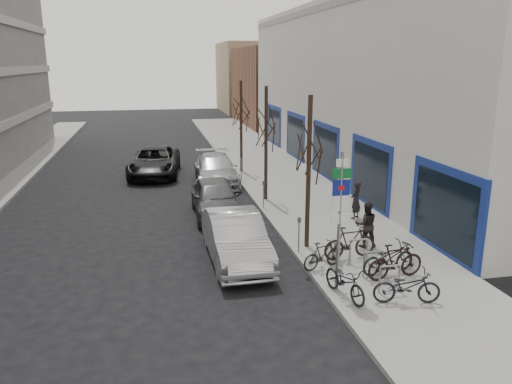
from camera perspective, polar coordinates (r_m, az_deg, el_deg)
name	(u,v)px	position (r m, az deg, el deg)	size (l,w,h in m)	color
ground	(256,301)	(14.44, 0.00, -12.38)	(120.00, 120.00, 0.00)	black
sidewalk_east	(303,198)	(24.56, 5.44, -0.71)	(5.00, 70.00, 0.15)	slate
commercial_building	(467,87)	(34.73, 22.98, 10.97)	(20.00, 32.00, 10.00)	#B7B7B2
brick_building_far	(297,86)	(54.92, 4.72, 11.96)	(12.00, 14.00, 8.00)	brown
tan_building_far	(269,77)	(69.52, 1.52, 12.98)	(13.00, 12.00, 9.00)	#937A5B
highway_sign_pole	(340,213)	(14.16, 9.56, -2.41)	(0.55, 0.10, 4.20)	gray
bike_rack	(373,261)	(15.82, 13.24, -7.66)	(0.66, 2.26, 0.83)	gray
tree_near	(310,137)	(17.10, 6.14, 6.31)	(1.80, 1.80, 5.50)	black
tree_mid	(266,117)	(23.31, 1.16, 8.61)	(1.80, 1.80, 5.50)	black
tree_far	(241,105)	(29.65, -1.73, 9.91)	(1.80, 1.80, 5.50)	black
meter_front	(299,231)	(17.26, 4.93, -4.49)	(0.10, 0.08, 1.27)	gray
meter_mid	(264,192)	(22.35, 0.87, 0.03)	(0.10, 0.08, 1.27)	gray
meter_back	(242,167)	(27.60, -1.67, 2.86)	(0.10, 0.08, 1.27)	gray
bike_near_left	(345,278)	(14.31, 10.17, -9.70)	(0.56, 1.86, 1.13)	black
bike_near_right	(396,261)	(15.80, 15.66, -7.57)	(0.57, 1.92, 1.16)	black
bike_mid_curb	(389,256)	(16.16, 14.91, -7.04)	(0.57, 1.88, 1.15)	black
bike_mid_inner	(323,255)	(16.14, 7.64, -7.10)	(0.46, 1.53, 0.93)	black
bike_far_curb	(407,284)	(14.39, 16.88, -10.01)	(0.56, 1.85, 1.13)	black
bike_far_inner	(350,242)	(17.03, 10.67, -5.64)	(0.57, 1.91, 1.16)	black
parked_car_front	(236,238)	(16.85, -2.33, -5.27)	(1.74, 5.00, 1.65)	#B1B0B6
parked_car_mid	(216,198)	(21.81, -4.65, -0.65)	(1.93, 4.81, 1.64)	#4B4B50
parked_car_back	(216,170)	(27.61, -4.59, 2.57)	(2.22, 5.47, 1.59)	#9E9EA3
lane_car	(155,162)	(30.20, -11.52, 3.43)	(2.75, 5.96, 1.66)	black
pedestrian_near	(356,200)	(21.29, 11.34, -0.90)	(0.59, 0.39, 1.61)	black
pedestrian_far	(366,224)	(18.14, 12.47, -3.61)	(0.61, 0.42, 1.67)	black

